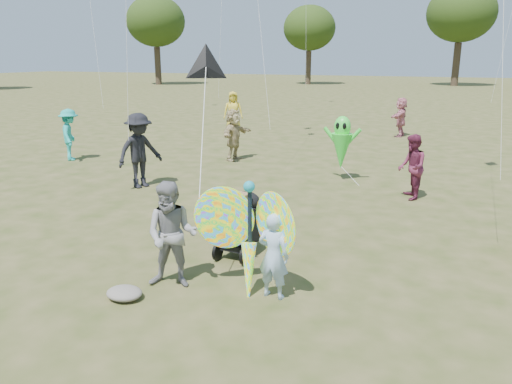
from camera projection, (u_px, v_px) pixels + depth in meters
ground at (229, 294)px, 7.05m from camera, size 160.00×160.00×0.00m
child_girl at (273, 256)px, 6.83m from camera, size 0.47×0.33×1.23m
adult_man at (172, 235)px, 7.12m from camera, size 0.89×0.77×1.57m
grey_bag at (124, 293)px, 6.91m from camera, size 0.52×0.42×0.16m
crowd_b at (140, 151)px, 12.56m from camera, size 1.13×1.40×1.89m
crowd_d at (234, 135)px, 15.91m from camera, size 0.65×1.57×1.64m
crowd_e at (412, 167)px, 11.57m from camera, size 0.76×0.87×1.52m
crowd_g at (233, 111)px, 22.13m from camera, size 1.00×0.85×1.74m
crowd_i at (70, 135)px, 15.90m from camera, size 1.12×1.21×1.64m
crowd_j at (401, 117)px, 20.60m from camera, size 0.66×1.54×1.61m
jogging_stroller at (241, 219)px, 8.34m from camera, size 0.55×1.07×1.09m
butterfly_kite at (249, 237)px, 6.94m from camera, size 1.74×0.75×1.82m
delta_kite_rig at (206, 67)px, 8.75m from camera, size 1.43×2.51×2.23m
alien_kite at (342, 145)px, 13.22m from camera, size 1.12×0.69×1.74m
tree_line at (480, 13)px, 44.15m from camera, size 91.78×33.60×10.79m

